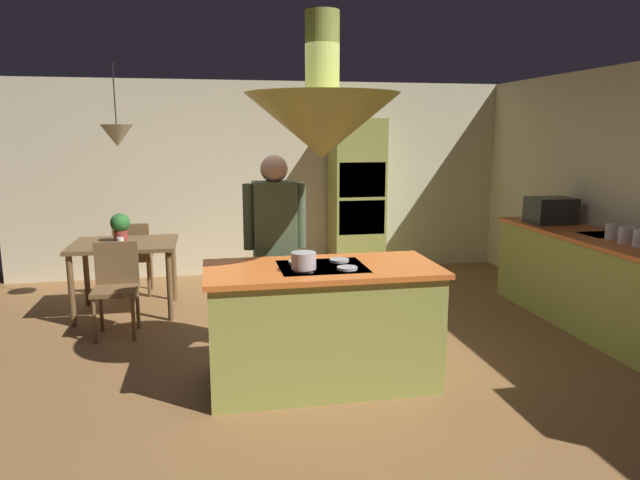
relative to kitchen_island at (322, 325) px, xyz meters
The scene contains 18 objects.
ground 0.50m from the kitchen_island, 90.00° to the left, with size 8.16×8.16×0.00m, color olive.
wall_back 3.74m from the kitchen_island, 90.00° to the left, with size 6.80×0.10×2.55m, color beige.
kitchen_island is the anchor object (origin of this frame).
counter_run_right 2.95m from the kitchen_island, 15.72° to the left, with size 0.73×2.49×0.92m.
oven_tower 3.47m from the kitchen_island, 71.26° to the left, with size 0.66×0.62×2.06m.
dining_table 2.71m from the kitchen_island, 128.99° to the left, with size 1.06×0.85×0.76m.
person_at_island 0.90m from the kitchen_island, 111.57° to the left, with size 0.53×0.23×1.71m.
range_hood 1.51m from the kitchen_island, 90.00° to the right, with size 1.10×1.10×1.00m.
pendant_light_over_table 3.04m from the kitchen_island, 128.99° to the left, with size 0.32×0.32×0.82m.
chair_facing_island 2.24m from the kitchen_island, 139.45° to the left, with size 0.40×0.40×0.87m.
chair_by_back_wall 3.23m from the kitchen_island, 121.77° to the left, with size 0.40×0.40×0.87m.
potted_plant_on_table 2.81m from the kitchen_island, 128.82° to the left, with size 0.20×0.20×0.30m.
cup_on_table 2.57m from the kitchen_island, 132.06° to the left, with size 0.07×0.07×0.09m, color white.
canister_flour 2.90m from the kitchen_island, ahead, with size 0.11×0.11×0.16m, color silver.
canister_sugar 2.91m from the kitchen_island, ahead, with size 0.12×0.12×0.15m, color silver.
canister_tea 2.94m from the kitchen_island, 10.93° to the left, with size 0.11×0.11×0.15m, color silver.
microwave_on_counter 3.28m from the kitchen_island, 28.38° to the left, with size 0.46×0.36×0.28m, color #232326.
cooking_pot_on_cooktop 0.57m from the kitchen_island, 140.91° to the right, with size 0.18×0.18×0.12m, color #B2B2B7.
Camera 1 is at (-0.80, -4.27, 1.90)m, focal length 32.25 mm.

